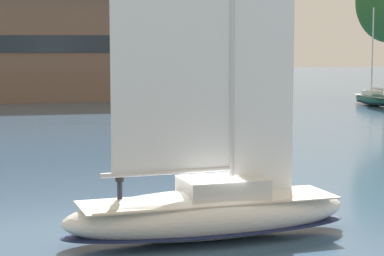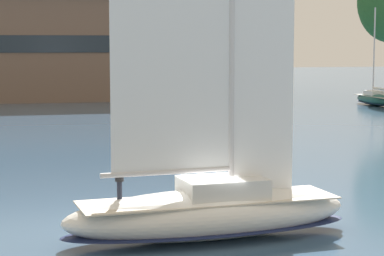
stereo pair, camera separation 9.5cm
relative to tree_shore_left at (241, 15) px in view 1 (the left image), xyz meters
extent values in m
plane|color=#385675|center=(-22.67, -71.26, -11.60)|extent=(400.00, 400.00, 0.00)
cube|color=brown|center=(-22.32, 5.15, -4.64)|extent=(43.09, 12.02, 13.92)
cube|color=#1E2833|center=(-22.32, -0.93, -3.94)|extent=(38.79, 0.10, 2.23)
cylinder|color=#4C3828|center=(0.00, 0.00, -7.13)|extent=(0.72, 0.72, 8.94)
ellipsoid|color=#477F47|center=(0.00, 0.00, 0.05)|extent=(8.05, 8.05, 9.84)
ellipsoid|color=white|center=(-22.67, -71.26, -10.60)|extent=(12.01, 4.42, 2.00)
ellipsoid|color=#19234C|center=(-22.67, -71.26, -11.15)|extent=(12.13, 4.46, 0.24)
cube|color=beige|center=(-22.67, -71.26, -10.02)|extent=(10.56, 3.75, 0.06)
cube|color=silver|center=(-22.08, -71.20, -9.58)|extent=(3.50, 2.61, 0.82)
cylinder|color=silver|center=(-21.73, -71.17, -2.65)|extent=(0.23, 0.23, 14.69)
cylinder|color=silver|center=(-24.36, -71.43, -8.81)|extent=(5.28, 0.71, 0.20)
cube|color=white|center=(-24.15, -71.41, -2.79)|extent=(4.84, 0.50, 12.04)
cube|color=white|center=(-20.34, -71.04, -5.95)|extent=(2.58, 0.27, 8.08)
cylinder|color=#232838|center=(-26.21, -71.21, -9.56)|extent=(0.22, 0.22, 0.85)
cylinder|color=#262628|center=(-26.21, -71.21, -8.81)|extent=(0.37, 0.37, 0.65)
sphere|color=tan|center=(-26.21, -71.21, -8.37)|extent=(0.24, 0.24, 0.24)
ellipsoid|color=#194C47|center=(13.16, -13.90, -10.85)|extent=(2.58, 8.79, 1.49)
ellipsoid|color=#19234C|center=(13.16, -13.90, -11.26)|extent=(2.61, 8.88, 0.18)
cube|color=#BCB7A8|center=(13.16, -13.90, -10.41)|extent=(2.18, 7.73, 0.06)
cube|color=silver|center=(13.15, -13.46, -10.08)|extent=(1.75, 2.48, 0.61)
cylinder|color=silver|center=(13.15, -13.20, -4.91)|extent=(0.18, 0.18, 10.94)
cylinder|color=silver|center=(13.18, -15.17, -9.51)|extent=(0.21, 3.94, 0.15)
cylinder|color=white|center=(13.18, -15.17, -9.40)|extent=(0.29, 3.55, 0.24)
camera|label=1|loc=(-29.86, -99.53, -3.84)|focal=70.00mm
camera|label=2|loc=(-29.77, -99.55, -3.84)|focal=70.00mm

